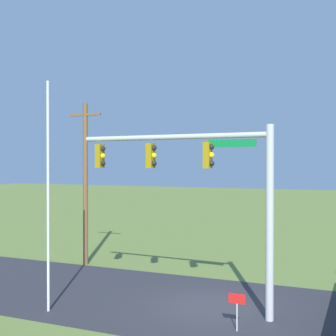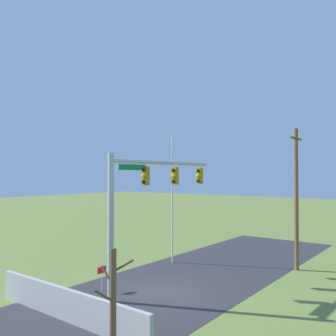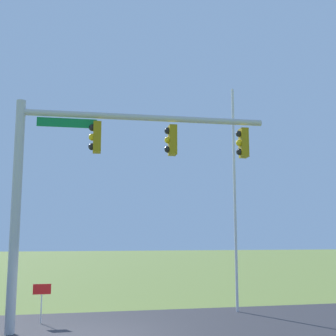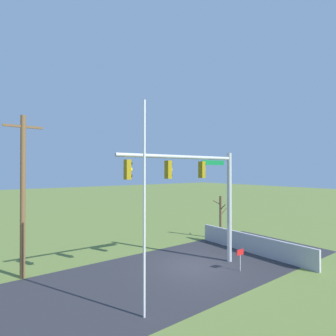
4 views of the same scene
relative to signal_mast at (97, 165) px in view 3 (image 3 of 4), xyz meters
name	(u,v)px [view 3 (image 3 of 4)]	position (x,y,z in m)	size (l,w,h in m)	color
ground_plane	(99,336)	(-0.12, 0.63, -4.88)	(160.00, 160.00, 0.00)	olive
road_surface	(235,329)	(-4.12, 0.63, -4.87)	(28.00, 8.00, 0.01)	#2D2D33
signal_mast	(97,165)	(0.00, 0.00, 0.00)	(7.77, 0.66, 6.79)	#B2B5BA
flagpole	(235,196)	(-5.34, -2.31, -0.65)	(0.10, 0.10, 8.45)	silver
open_sign	(42,294)	(1.55, -1.54, -3.97)	(0.56, 0.04, 1.22)	silver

